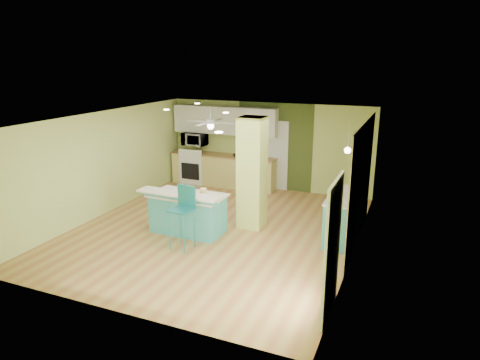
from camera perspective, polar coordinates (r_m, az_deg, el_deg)
name	(u,v)px	position (r m, az deg, el deg)	size (l,w,h in m)	color
floor	(217,230)	(9.67, -3.13, -6.62)	(6.00, 7.00, 0.01)	#A26938
ceiling	(215,118)	(9.01, -3.37, 8.29)	(6.00, 7.00, 0.01)	white
wall_back	(268,146)	(12.43, 3.80, 4.53)	(6.00, 0.01, 2.50)	#BBCD6E
wall_front	(110,235)	(6.46, -16.96, -7.09)	(6.00, 0.01, 2.50)	#BBCD6E
wall_left	(104,163)	(10.88, -17.67, 2.16)	(0.01, 7.00, 2.50)	#BBCD6E
wall_right	(358,192)	(8.45, 15.45, -1.53)	(0.01, 7.00, 2.50)	#BBCD6E
wood_panel	(361,184)	(9.02, 15.86, -0.45)	(0.02, 3.40, 2.50)	olive
olive_accent	(275,147)	(12.35, 4.66, 4.44)	(2.20, 0.02, 2.50)	#405020
interior_door	(274,155)	(12.37, 4.59, 3.29)	(0.82, 0.05, 2.00)	silver
french_door	(332,249)	(6.39, 12.21, -8.99)	(0.04, 1.08, 2.10)	silver
column	(252,173)	(9.46, 1.62, 0.91)	(0.55, 0.55, 2.50)	#C0D161
kitchen_run	(223,170)	(12.80, -2.22, 1.31)	(3.25, 0.63, 0.94)	#CEC06C
stove	(195,168)	(13.21, -5.99, 1.65)	(0.76, 0.66, 1.08)	white
upper_cabinets	(225,120)	(12.61, -2.07, 7.96)	(3.20, 0.34, 0.80)	silver
microwave	(195,139)	(13.02, -6.08, 5.46)	(0.70, 0.48, 0.39)	white
ceiling_fan	(211,122)	(11.33, -3.95, 7.67)	(1.41, 1.41, 0.61)	silver
pendant_lamp	(348,150)	(9.06, 14.16, 3.88)	(0.14, 0.14, 0.69)	silver
wall_decor	(362,167)	(9.14, 16.01, 1.70)	(0.03, 0.90, 0.70)	brown
peninsula	(188,212)	(9.43, -7.01, -4.29)	(1.87, 1.03, 1.00)	teal
bar_stool	(184,207)	(8.57, -7.51, -3.58)	(0.48, 0.48, 1.28)	teal
side_counter	(344,217)	(9.24, 13.69, -4.85)	(0.65, 1.53, 0.98)	teal
fruit_bowl	(238,156)	(12.42, -0.32, 3.27)	(0.29, 0.29, 0.07)	#372216
canister	(203,193)	(9.08, -4.92, -1.69)	(0.14, 0.14, 0.19)	yellow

